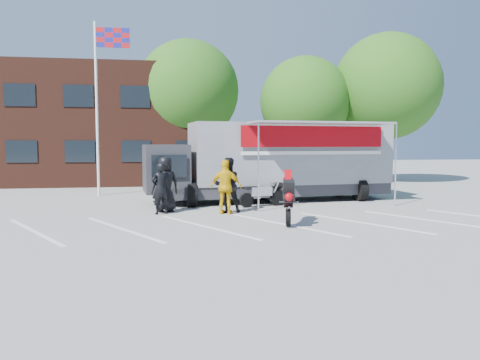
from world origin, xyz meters
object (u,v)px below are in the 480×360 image
object	(u,v)px
tree_right	(387,87)
spectator_leather_a	(165,184)
flagpole	(102,87)
spectator_hivis	(226,187)
transporter_truck	(279,201)
tree_mid	(305,102)
parked_motorcycle	(262,207)
spectator_leather_b	(160,188)
spectator_leather_c	(228,185)
stunt_bike_rider	(287,224)
tree_left	(188,91)

from	to	relation	value
tree_right	spectator_leather_a	world-z (taller)	tree_right
flagpole	spectator_hivis	distance (m)	9.22
transporter_truck	tree_right	bearing A→B (deg)	35.82
tree_mid	parked_motorcycle	size ratio (longest dim) A/B	4.05
spectator_leather_b	spectator_leather_c	world-z (taller)	spectator_leather_c
spectator_leather_c	spectator_hivis	bearing A→B (deg)	64.08
stunt_bike_rider	spectator_leather_b	xyz separation A→B (m)	(-3.84, 2.58, 0.90)
spectator_leather_b	spectator_leather_c	xyz separation A→B (m)	(2.34, -0.01, 0.08)
spectator_leather_c	spectator_hivis	world-z (taller)	spectator_leather_c
tree_left	spectator_leather_c	distance (m)	13.15
flagpole	parked_motorcycle	world-z (taller)	flagpole
parked_motorcycle	stunt_bike_rider	world-z (taller)	stunt_bike_rider
spectator_leather_c	spectator_hivis	size ratio (longest dim) A/B	1.03
tree_left	tree_right	distance (m)	12.10
tree_left	spectator_hivis	world-z (taller)	tree_left
spectator_leather_b	spectator_hivis	world-z (taller)	spectator_hivis
transporter_truck	stunt_bike_rider	distance (m)	5.70
stunt_bike_rider	spectator_hivis	xyz separation A→B (m)	(-1.60, 2.25, 0.95)
flagpole	spectator_leather_c	bearing A→B (deg)	-51.38
flagpole	spectator_leather_a	xyz separation A→B (m)	(2.85, -5.79, -4.05)
flagpole	spectator_leather_c	size ratio (longest dim) A/B	4.10
tree_left	tree_right	world-z (taller)	tree_right
tree_left	spectator_leather_b	size ratio (longest dim) A/B	4.83
parked_motorcycle	spectator_hivis	size ratio (longest dim) A/B	1.00
spectator_leather_b	tree_left	bearing A→B (deg)	-119.23
spectator_leather_a	spectator_leather_c	distance (m)	2.24
spectator_leather_a	spectator_leather_b	world-z (taller)	spectator_leather_a
transporter_truck	spectator_leather_a	world-z (taller)	spectator_leather_a
transporter_truck	spectator_leather_c	size ratio (longest dim) A/B	5.29
spectator_leather_a	spectator_leather_c	world-z (taller)	spectator_leather_a
transporter_truck	spectator_hivis	bearing A→B (deg)	-135.50
spectator_leather_b	spectator_hivis	size ratio (longest dim) A/B	0.95
stunt_bike_rider	tree_left	bearing A→B (deg)	110.84
flagpole	parked_motorcycle	size ratio (longest dim) A/B	4.22
tree_right	spectator_leather_b	distance (m)	18.03
tree_left	spectator_leather_c	xyz separation A→B (m)	(0.79, -12.30, -4.59)
transporter_truck	spectator_leather_a	size ratio (longest dim) A/B	5.17
parked_motorcycle	spectator_leather_a	world-z (taller)	spectator_leather_a
tree_right	spectator_leather_a	distance (m)	17.58
spectator_hivis	spectator_leather_b	bearing A→B (deg)	11.73
tree_left	tree_mid	distance (m)	7.10
tree_mid	parked_motorcycle	world-z (taller)	tree_mid
tree_left	spectator_leather_b	world-z (taller)	tree_left
tree_right	spectator_leather_c	xyz separation A→B (m)	(-11.21, -10.80, -4.90)
parked_motorcycle	tree_right	bearing A→B (deg)	-59.58
stunt_bike_rider	spectator_leather_c	world-z (taller)	spectator_leather_c
spectator_hivis	tree_left	bearing A→B (deg)	-66.85
spectator_leather_a	spectator_hivis	world-z (taller)	spectator_leather_a
tree_right	transporter_truck	xyz separation A→B (m)	(-8.60, -7.78, -5.88)
parked_motorcycle	spectator_hivis	bearing A→B (deg)	121.52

